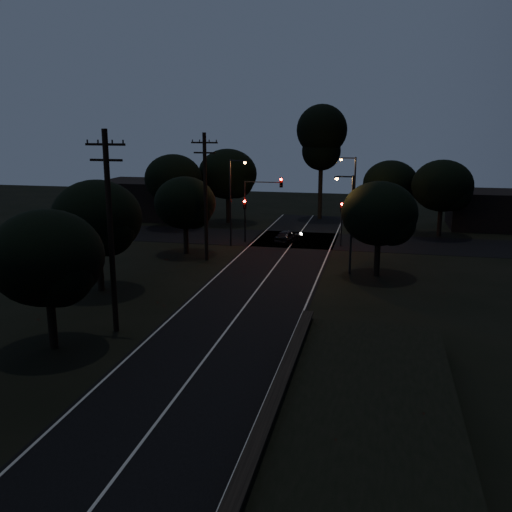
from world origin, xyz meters
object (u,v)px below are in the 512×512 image
at_px(utility_pole_far, 205,195).
at_px(tall_pine, 322,137).
at_px(signal_mast, 262,198).
at_px(utility_pole_mid, 110,229).
at_px(car, 288,236).
at_px(streetlight_b, 352,192).
at_px(streetlight_c, 349,218).
at_px(streetlight_a, 232,196).
at_px(signal_right, 342,216).
at_px(signal_left, 245,213).

distance_m(utility_pole_far, tall_pine, 24.39).
bearing_deg(signal_mast, utility_pole_mid, -97.04).
bearing_deg(tall_pine, car, -95.77).
distance_m(streetlight_b, streetlight_c, 14.01).
height_order(utility_pole_far, signal_mast, utility_pole_far).
height_order(utility_pole_far, tall_pine, tall_pine).
xyz_separation_m(utility_pole_mid, streetlight_a, (0.69, 23.00, -1.10)).
distance_m(signal_right, streetlight_b, 4.45).
bearing_deg(streetlight_c, utility_pole_far, 170.40).
relative_size(signal_right, streetlight_b, 0.51).
bearing_deg(tall_pine, utility_pole_far, -106.93).
distance_m(utility_pole_mid, streetlight_c, 19.15).
distance_m(signal_left, streetlight_b, 10.84).
height_order(utility_pole_mid, streetlight_a, utility_pole_mid).
bearing_deg(signal_right, utility_pole_far, -143.00).
bearing_deg(signal_mast, signal_left, -179.87).
relative_size(signal_left, signal_mast, 0.66).
bearing_deg(utility_pole_far, signal_mast, 68.89).
bearing_deg(signal_left, utility_pole_mid, -93.21).
height_order(tall_pine, streetlight_a, tall_pine).
relative_size(utility_pole_far, streetlight_b, 1.31).
bearing_deg(signal_mast, streetlight_c, -48.81).
height_order(streetlight_a, streetlight_b, same).
relative_size(utility_pole_far, streetlight_c, 1.40).
height_order(signal_mast, streetlight_a, streetlight_a).
bearing_deg(signal_left, streetlight_c, -43.76).
bearing_deg(signal_right, utility_pole_mid, -112.99).
bearing_deg(signal_left, car, 5.85).
bearing_deg(car, signal_mast, 25.92).
distance_m(utility_pole_far, streetlight_b, 16.51).
xyz_separation_m(utility_pole_mid, signal_right, (10.60, 24.99, -2.90)).
relative_size(utility_pole_mid, signal_left, 2.68).
bearing_deg(car, signal_right, -168.58).
relative_size(streetlight_a, car, 2.17).
distance_m(utility_pole_mid, signal_mast, 25.22).
relative_size(streetlight_b, car, 2.17).
xyz_separation_m(tall_pine, signal_left, (-5.60, -15.01, -6.77)).
bearing_deg(car, streetlight_b, -131.98).
bearing_deg(streetlight_a, streetlight_c, -35.69).
relative_size(utility_pole_far, car, 2.84).
relative_size(signal_left, streetlight_a, 0.51).
height_order(signal_mast, streetlight_c, streetlight_c).
xyz_separation_m(tall_pine, signal_right, (3.60, -15.01, -6.77)).
distance_m(tall_pine, signal_left, 17.40).
distance_m(utility_pole_mid, utility_pole_far, 17.00).
bearing_deg(utility_pole_mid, signal_right, 67.01).
distance_m(utility_pole_mid, signal_left, 25.19).
relative_size(utility_pole_mid, streetlight_b, 1.38).
height_order(utility_pole_far, signal_right, utility_pole_far).
bearing_deg(streetlight_b, tall_pine, 111.38).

